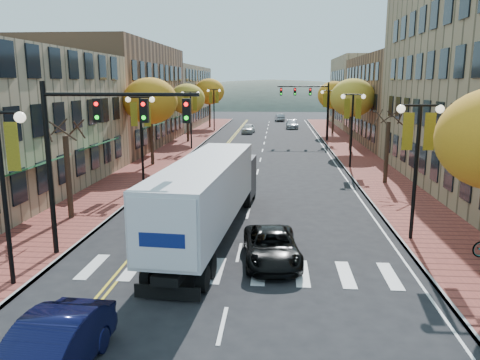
# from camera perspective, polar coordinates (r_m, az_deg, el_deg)

# --- Properties ---
(ground) EXTENTS (200.00, 200.00, 0.00)m
(ground) POSITION_cam_1_polar(r_m,az_deg,el_deg) (16.05, -1.30, -13.82)
(ground) COLOR black
(ground) RESTS_ON ground
(sidewalk_left) EXTENTS (4.00, 85.00, 0.15)m
(sidewalk_left) POSITION_cam_1_polar(r_m,az_deg,el_deg) (48.54, -7.99, 3.54)
(sidewalk_left) COLOR brown
(sidewalk_left) RESTS_ON ground
(sidewalk_right) EXTENTS (4.00, 85.00, 0.15)m
(sidewalk_right) POSITION_cam_1_polar(r_m,az_deg,el_deg) (47.98, 13.53, 3.23)
(sidewalk_right) COLOR brown
(sidewalk_right) RESTS_ON ground
(building_left_mid) EXTENTS (12.00, 24.00, 11.00)m
(building_left_mid) POSITION_cam_1_polar(r_m,az_deg,el_deg) (53.70, -15.83, 9.81)
(building_left_mid) COLOR brown
(building_left_mid) RESTS_ON ground
(building_left_far) EXTENTS (12.00, 26.00, 9.50)m
(building_left_far) POSITION_cam_1_polar(r_m,az_deg,el_deg) (77.66, -9.36, 10.01)
(building_left_far) COLOR #9E8966
(building_left_far) RESTS_ON ground
(building_right_mid) EXTENTS (15.00, 24.00, 10.00)m
(building_right_mid) POSITION_cam_1_polar(r_m,az_deg,el_deg) (58.93, 21.61, 9.09)
(building_right_mid) COLOR brown
(building_right_mid) RESTS_ON ground
(building_right_far) EXTENTS (15.00, 20.00, 11.00)m
(building_right_far) POSITION_cam_1_polar(r_m,az_deg,el_deg) (80.23, 17.08, 10.25)
(building_right_far) COLOR #9E8966
(building_right_far) RESTS_ON ground
(tree_left_a) EXTENTS (0.28, 0.28, 4.20)m
(tree_left_a) POSITION_cam_1_polar(r_m,az_deg,el_deg) (25.17, -20.19, 0.33)
(tree_left_a) COLOR #382619
(tree_left_a) RESTS_ON sidewalk_left
(tree_left_b) EXTENTS (4.48, 4.48, 7.21)m
(tree_left_b) POSITION_cam_1_polar(r_m,az_deg,el_deg) (39.83, -10.88, 9.43)
(tree_left_b) COLOR #382619
(tree_left_b) RESTS_ON sidewalk_left
(tree_left_c) EXTENTS (4.16, 4.16, 6.69)m
(tree_left_c) POSITION_cam_1_polar(r_m,az_deg,el_deg) (55.43, -6.45, 9.76)
(tree_left_c) COLOR #382619
(tree_left_c) RESTS_ON sidewalk_left
(tree_left_d) EXTENTS (4.61, 4.61, 7.42)m
(tree_left_d) POSITION_cam_1_polar(r_m,az_deg,el_deg) (73.16, -3.75, 10.71)
(tree_left_d) COLOR #382619
(tree_left_d) RESTS_ON sidewalk_left
(tree_right_b) EXTENTS (0.28, 0.28, 4.20)m
(tree_right_b) POSITION_cam_1_polar(r_m,az_deg,el_deg) (33.58, 17.45, 3.22)
(tree_right_b) COLOR #382619
(tree_right_b) RESTS_ON sidewalk_right
(tree_right_c) EXTENTS (4.48, 4.48, 7.21)m
(tree_right_c) POSITION_cam_1_polar(r_m,az_deg,el_deg) (48.99, 13.56, 9.72)
(tree_right_c) COLOR #382619
(tree_right_c) RESTS_ON sidewalk_right
(tree_right_d) EXTENTS (4.35, 4.35, 7.00)m
(tree_right_d) POSITION_cam_1_polar(r_m,az_deg,el_deg) (64.85, 11.38, 10.10)
(tree_right_d) COLOR #382619
(tree_right_d) RESTS_ON sidewalk_right
(lamp_left_a) EXTENTS (1.96, 0.36, 6.05)m
(lamp_left_a) POSITION_cam_1_polar(r_m,az_deg,el_deg) (17.18, -27.12, 1.64)
(lamp_left_a) COLOR black
(lamp_left_a) RESTS_ON ground
(lamp_left_b) EXTENTS (1.96, 0.36, 6.05)m
(lamp_left_b) POSITION_cam_1_polar(r_m,az_deg,el_deg) (31.81, -11.98, 6.77)
(lamp_left_b) COLOR black
(lamp_left_b) RESTS_ON ground
(lamp_left_c) EXTENTS (1.96, 0.36, 6.05)m
(lamp_left_c) POSITION_cam_1_polar(r_m,az_deg,el_deg) (49.29, -6.03, 8.64)
(lamp_left_c) COLOR black
(lamp_left_c) RESTS_ON ground
(lamp_left_d) EXTENTS (1.96, 0.36, 6.05)m
(lamp_left_d) POSITION_cam_1_polar(r_m,az_deg,el_deg) (67.05, -3.20, 9.50)
(lamp_left_d) COLOR black
(lamp_left_d) RESTS_ON ground
(lamp_right_a) EXTENTS (1.96, 0.36, 6.05)m
(lamp_right_a) POSITION_cam_1_polar(r_m,az_deg,el_deg) (21.42, 20.84, 3.93)
(lamp_right_a) COLOR black
(lamp_right_a) RESTS_ON ground
(lamp_right_b) EXTENTS (1.96, 0.36, 6.05)m
(lamp_right_b) POSITION_cam_1_polar(r_m,az_deg,el_deg) (38.95, 13.53, 7.57)
(lamp_right_b) COLOR black
(lamp_right_b) RESTS_ON ground
(lamp_right_c) EXTENTS (1.96, 0.36, 6.05)m
(lamp_right_c) POSITION_cam_1_polar(r_m,az_deg,el_deg) (56.77, 10.76, 8.91)
(lamp_right_c) COLOR black
(lamp_right_c) RESTS_ON ground
(traffic_mast_near) EXTENTS (6.10, 0.35, 7.00)m
(traffic_mast_near) POSITION_cam_1_polar(r_m,az_deg,el_deg) (18.85, -17.27, 5.13)
(traffic_mast_near) COLOR black
(traffic_mast_near) RESTS_ON ground
(traffic_mast_far) EXTENTS (6.10, 0.34, 7.00)m
(traffic_mast_far) POSITION_cam_1_polar(r_m,az_deg,el_deg) (56.57, 8.71, 9.61)
(traffic_mast_far) COLOR black
(traffic_mast_far) RESTS_ON ground
(semi_truck) EXTENTS (3.42, 14.82, 3.67)m
(semi_truck) POSITION_cam_1_polar(r_m,az_deg,el_deg) (21.32, -3.47, -1.22)
(semi_truck) COLOR black
(semi_truck) RESTS_ON ground
(navy_sedan) EXTENTS (1.78, 4.59, 1.49)m
(navy_sedan) POSITION_cam_1_polar(r_m,az_deg,el_deg) (12.45, -22.37, -18.98)
(navy_sedan) COLOR black
(navy_sedan) RESTS_ON ground
(black_suv) EXTENTS (2.52, 4.71, 1.26)m
(black_suv) POSITION_cam_1_polar(r_m,az_deg,el_deg) (18.56, 3.86, -8.10)
(black_suv) COLOR black
(black_suv) RESTS_ON ground
(car_far_white) EXTENTS (1.89, 4.03, 1.33)m
(car_far_white) POSITION_cam_1_polar(r_m,az_deg,el_deg) (65.72, 1.03, 6.30)
(car_far_white) COLOR silver
(car_far_white) RESTS_ON ground
(car_far_silver) EXTENTS (1.88, 4.50, 1.30)m
(car_far_silver) POSITION_cam_1_polar(r_m,az_deg,el_deg) (73.07, 6.36, 6.77)
(car_far_silver) COLOR #B7B8C0
(car_far_silver) RESTS_ON ground
(car_far_oncoming) EXTENTS (1.91, 4.16, 1.32)m
(car_far_oncoming) POSITION_cam_1_polar(r_m,az_deg,el_deg) (87.15, 4.86, 7.61)
(car_far_oncoming) COLOR #A2A4AA
(car_far_oncoming) RESTS_ON ground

